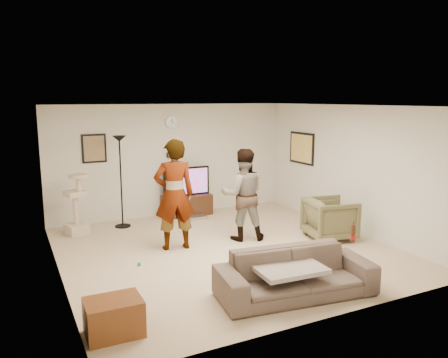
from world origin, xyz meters
name	(u,v)px	position (x,y,z in m)	size (l,w,h in m)	color
floor	(226,250)	(0.00, 0.00, -0.01)	(5.50, 5.50, 0.02)	#CBB691
ceiling	(226,105)	(0.00, 0.00, 2.51)	(5.50, 5.50, 0.02)	silver
wall_back	(172,160)	(0.00, 2.75, 1.25)	(5.50, 0.04, 2.50)	silver
wall_front	(332,218)	(0.00, -2.75, 1.25)	(5.50, 0.04, 2.50)	silver
wall_left	(55,195)	(-2.75, 0.00, 1.25)	(0.04, 5.50, 2.50)	silver
wall_right	(350,169)	(2.75, 0.00, 1.25)	(0.04, 5.50, 2.50)	silver
wall_clock	(171,122)	(0.00, 2.72, 2.10)	(0.26, 0.26, 0.04)	white
wall_speaker	(173,155)	(0.00, 2.69, 1.38)	(0.25, 0.10, 0.10)	black
picture_back	(94,148)	(-1.70, 2.73, 1.60)	(0.42, 0.03, 0.52)	olive
picture_right	(302,148)	(2.73, 1.60, 1.50)	(0.03, 0.78, 0.62)	#D4B659
tv_stand	(187,205)	(0.25, 2.50, 0.23)	(1.12, 0.45, 0.47)	#321C0F
console_box	(197,217)	(0.33, 2.11, 0.04)	(0.40, 0.30, 0.07)	#B6B6C0
tv	(186,181)	(0.25, 2.50, 0.79)	(1.08, 0.08, 0.64)	black
tv_screen	(187,181)	(0.25, 2.46, 0.79)	(0.99, 0.01, 0.56)	blue
floor_lamp	(121,182)	(-1.29, 2.23, 0.94)	(0.32, 0.32, 1.88)	black
cat_tree	(75,204)	(-2.22, 2.13, 0.60)	(0.38, 0.38, 1.19)	beige
person_left	(174,195)	(-0.77, 0.47, 0.97)	(0.71, 0.47, 1.95)	#B3B3B3
person_right	(243,195)	(0.55, 0.41, 0.86)	(0.84, 0.65, 1.72)	#366699
sofa	(296,274)	(0.02, -2.05, 0.31)	(2.12, 0.83, 0.62)	brown
throw_blanket	(288,268)	(-0.11, -2.05, 0.42)	(0.90, 0.70, 0.06)	#ACA092
beer_bottle	(353,233)	(0.99, -2.05, 0.74)	(0.06, 0.06, 0.25)	#482211
armchair	(330,219)	(2.04, -0.30, 0.39)	(0.83, 0.85, 0.77)	brown
side_table	(114,317)	(-2.40, -1.98, 0.21)	(0.62, 0.47, 0.41)	brown
toy_ball	(139,264)	(-1.59, -0.08, 0.03)	(0.06, 0.06, 0.06)	#0C7D91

